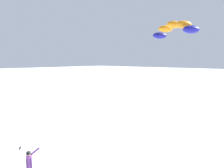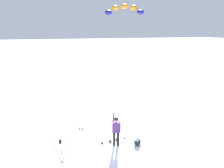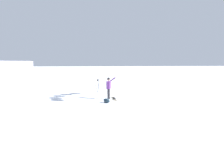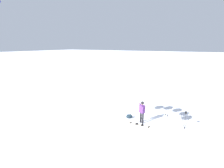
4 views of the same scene
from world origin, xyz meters
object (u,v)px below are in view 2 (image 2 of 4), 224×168
object	(u,v)px
snowboarder	(116,128)
gear_bag_large	(137,142)
snowboard	(114,141)
camera_tripod	(61,147)
ski_poles	(81,135)
traction_kite	(124,9)

from	to	relation	value
snowboarder	gear_bag_large	world-z (taller)	snowboarder
snowboard	camera_tripod	bearing A→B (deg)	19.93
snowboarder	camera_tripod	world-z (taller)	snowboarder
gear_bag_large	ski_poles	size ratio (longest dim) A/B	0.50
ski_poles	traction_kite	bearing A→B (deg)	-125.13
traction_kite	gear_bag_large	xyz separation A→B (m)	(2.32, 8.30, -7.98)
snowboarder	snowboard	world-z (taller)	snowboarder
gear_bag_large	ski_poles	world-z (taller)	ski_poles
traction_kite	ski_poles	bearing A→B (deg)	54.87
snowboard	camera_tripod	world-z (taller)	camera_tripod
snowboard	gear_bag_large	xyz separation A→B (m)	(-1.18, 0.74, 0.14)
ski_poles	snowboard	bearing A→B (deg)	-176.33
gear_bag_large	snowboarder	bearing A→B (deg)	-14.94
traction_kite	ski_poles	xyz separation A→B (m)	(5.40, 7.68, -7.32)
snowboard	gear_bag_large	size ratio (longest dim) A/B	2.94
traction_kite	gear_bag_large	world-z (taller)	traction_kite
snowboarder	gear_bag_large	size ratio (longest dim) A/B	2.85
traction_kite	snowboard	bearing A→B (deg)	65.12
camera_tripod	snowboarder	bearing A→B (deg)	-167.51
camera_tripod	gear_bag_large	bearing A→B (deg)	-175.20
snowboarder	camera_tripod	xyz separation A→B (m)	(3.02, 0.67, -0.13)
traction_kite	ski_poles	distance (m)	11.90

